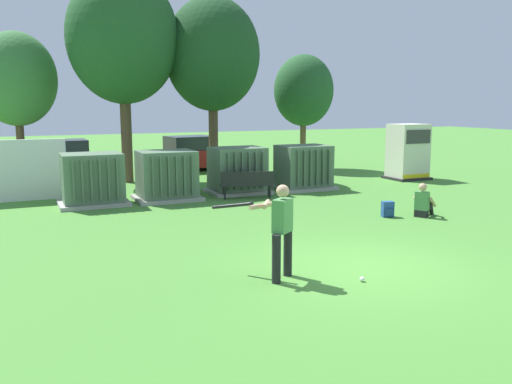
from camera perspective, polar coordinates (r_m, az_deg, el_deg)
ground_plane at (r=10.86m, az=11.10°, el=-7.74°), size 96.00×96.00×0.00m
transformer_west at (r=17.59m, az=-16.89°, el=1.23°), size 2.10×1.70×1.62m
transformer_mid_west at (r=17.95m, az=-9.42°, el=1.67°), size 2.10×1.70×1.62m
transformer_mid_east at (r=19.11m, az=-1.98°, el=2.25°), size 2.10×1.70×1.62m
transformer_east at (r=20.05m, az=5.03°, el=2.56°), size 2.10×1.70×1.62m
generator_enclosure at (r=23.45m, az=15.74°, el=4.09°), size 1.60×1.40×2.30m
park_bench at (r=18.00m, az=-0.92°, el=1.00°), size 1.84×0.83×0.92m
batter at (r=9.71m, az=2.50°, el=-3.66°), size 1.20×1.42×1.74m
sports_ball at (r=9.97m, az=11.14°, el=-9.03°), size 0.09×0.09×0.09m
seated_spectator at (r=15.88m, az=17.25°, el=-1.15°), size 0.79×0.67×0.96m
backpack at (r=15.57m, az=13.75°, el=-1.80°), size 0.36×0.32×0.44m
tree_left at (r=23.66m, az=-24.00°, el=10.80°), size 3.11×3.11×5.93m
tree_center_left at (r=22.34m, az=-13.91°, el=15.50°), size 4.30×4.30×8.22m
tree_center_right at (r=22.93m, az=-4.63°, el=14.26°), size 3.90×3.90×7.46m
tree_right at (r=26.28m, az=5.05°, el=10.61°), size 2.85×2.85×5.44m
parked_car_leftmost at (r=24.36m, az=-20.12°, el=3.15°), size 4.23×1.98×1.62m
parked_car_left_of_center at (r=25.69m, az=-7.19°, el=3.94°), size 4.40×2.37×1.62m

